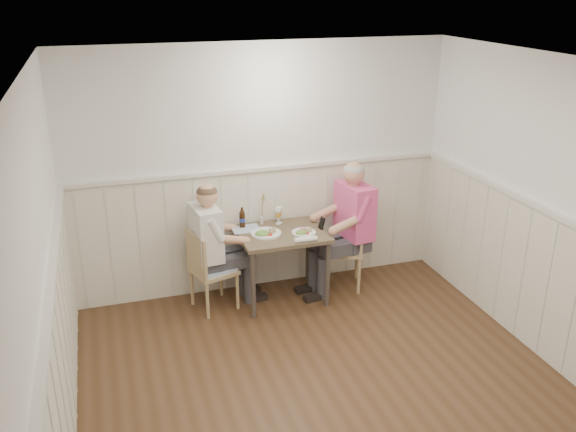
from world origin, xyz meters
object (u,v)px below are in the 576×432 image
Objects in this scene: dining_table at (282,241)px; grass_vase at (261,209)px; chair_left at (209,268)px; diner_cream at (211,256)px; man_in_pink at (350,236)px; beer_bottle at (242,219)px; chair_right at (347,245)px.

dining_table is 0.41m from grass_vase.
diner_cream is at bearing 47.03° from chair_left.
diner_cream reaches higher than grass_vase.
man_in_pink reaches higher than grass_vase.
dining_table is 0.66× the size of diner_cream.
dining_table is 4.03× the size of beer_bottle.
man_in_pink is (0.76, 0.02, -0.04)m from dining_table.
grass_vase is at bearing 23.25° from chair_left.
beer_bottle reaches higher than chair_left.
dining_table is 0.48m from beer_bottle.
chair_left reaches higher than dining_table.
dining_table is 0.98× the size of chair_right.
beer_bottle is (-1.12, 0.23, 0.24)m from man_in_pink.
grass_vase is at bearing 163.75° from man_in_pink.
grass_vase is (-0.14, 0.28, 0.26)m from dining_table.
diner_cream reaches higher than beer_bottle.
dining_table is 0.79m from chair_left.
diner_cream is (-1.49, 0.03, -0.04)m from man_in_pink.
dining_table is at bearing -175.97° from chair_right.
diner_cream reaches higher than chair_right.
chair_right is 0.12m from man_in_pink.
man_in_pink reaches higher than chair_right.
dining_table is 0.73m from diner_cream.
grass_vase is (-0.90, 0.26, 0.31)m from man_in_pink.
chair_right is 2.51× the size of grass_vase.
chair_right is 1.17m from beer_bottle.
grass_vase is at bearing 115.91° from dining_table.
grass_vase reaches higher than dining_table.
beer_bottle is at bearing 29.59° from chair_left.
chair_right is 1.07× the size of chair_left.
diner_cream is (0.04, 0.04, 0.10)m from chair_left.
beer_bottle is 0.61× the size of grass_vase.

